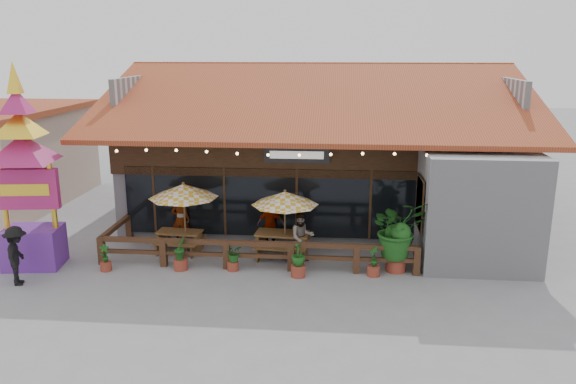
# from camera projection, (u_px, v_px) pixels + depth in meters

# --- Properties ---
(ground) EXTENTS (100.00, 100.00, 0.00)m
(ground) POSITION_uv_depth(u_px,v_px,m) (308.00, 265.00, 17.73)
(ground) COLOR gray
(ground) RESTS_ON ground
(restaurant_building) EXTENTS (15.50, 14.73, 6.09)m
(restaurant_building) POSITION_uv_depth(u_px,v_px,m) (323.00, 157.00, 23.54)
(restaurant_building) COLOR #BABABF
(restaurant_building) RESTS_ON ground
(patio_railing) EXTENTS (10.00, 2.60, 0.92)m
(patio_railing) POSITION_uv_depth(u_px,v_px,m) (236.00, 247.00, 17.52)
(patio_railing) COLOR #4A2E1A
(patio_railing) RESTS_ON ground
(umbrella_left) EXTENTS (2.80, 2.80, 2.43)m
(umbrella_left) POSITION_uv_depth(u_px,v_px,m) (184.00, 191.00, 18.29)
(umbrella_left) COLOR brown
(umbrella_left) RESTS_ON ground
(umbrella_right) EXTENTS (2.39, 2.39, 2.30)m
(umbrella_right) POSITION_uv_depth(u_px,v_px,m) (285.00, 199.00, 17.84)
(umbrella_right) COLOR brown
(umbrella_right) RESTS_ON ground
(picnic_table_left) EXTENTS (1.58, 1.40, 0.71)m
(picnic_table_left) POSITION_uv_depth(u_px,v_px,m) (180.00, 238.00, 18.82)
(picnic_table_left) COLOR brown
(picnic_table_left) RESTS_ON ground
(picnic_table_right) EXTENTS (1.83, 1.61, 0.83)m
(picnic_table_right) POSITION_uv_depth(u_px,v_px,m) (282.00, 240.00, 18.33)
(picnic_table_right) COLOR brown
(picnic_table_right) RESTS_ON ground
(thai_sign_tower) EXTENTS (2.82, 2.82, 6.77)m
(thai_sign_tower) POSITION_uv_depth(u_px,v_px,m) (23.00, 154.00, 16.78)
(thai_sign_tower) COLOR #642998
(thai_sign_tower) RESTS_ON ground
(tropical_plant) EXTENTS (2.05, 1.92, 2.28)m
(tropical_plant) POSITION_uv_depth(u_px,v_px,m) (398.00, 230.00, 16.95)
(tropical_plant) COLOR maroon
(tropical_plant) RESTS_ON ground
(diner_a) EXTENTS (0.63, 0.42, 1.72)m
(diner_a) POSITION_uv_depth(u_px,v_px,m) (181.00, 219.00, 19.55)
(diner_a) COLOR #3B2612
(diner_a) RESTS_ON ground
(diner_b) EXTENTS (0.94, 0.83, 1.63)m
(diner_b) POSITION_uv_depth(u_px,v_px,m) (302.00, 237.00, 17.86)
(diner_b) COLOR #3B2612
(diner_b) RESTS_ON ground
(diner_c) EXTENTS (0.93, 0.40, 1.58)m
(diner_c) POSITION_uv_depth(u_px,v_px,m) (271.00, 224.00, 19.24)
(diner_c) COLOR #3B2612
(diner_c) RESTS_ON ground
(pedestrian) EXTENTS (1.01, 1.29, 1.75)m
(pedestrian) POSITION_uv_depth(u_px,v_px,m) (17.00, 256.00, 16.10)
(pedestrian) COLOR black
(pedestrian) RESTS_ON ground
(planter_a) EXTENTS (0.36, 0.34, 0.84)m
(planter_a) POSITION_uv_depth(u_px,v_px,m) (105.00, 260.00, 17.21)
(planter_a) COLOR maroon
(planter_a) RESTS_ON ground
(planter_b) EXTENTS (0.44, 0.47, 1.07)m
(planter_b) POSITION_uv_depth(u_px,v_px,m) (180.00, 255.00, 17.25)
(planter_b) COLOR maroon
(planter_b) RESTS_ON ground
(planter_c) EXTENTS (0.61, 0.55, 0.86)m
(planter_c) POSITION_uv_depth(u_px,v_px,m) (233.00, 255.00, 17.20)
(planter_c) COLOR maroon
(planter_c) RESTS_ON ground
(planter_d) EXTENTS (0.57, 0.57, 1.08)m
(planter_d) POSITION_uv_depth(u_px,v_px,m) (298.00, 260.00, 16.72)
(planter_d) COLOR maroon
(planter_d) RESTS_ON ground
(planter_e) EXTENTS (0.39, 0.40, 0.94)m
(planter_e) POSITION_uv_depth(u_px,v_px,m) (374.00, 263.00, 16.80)
(planter_e) COLOR maroon
(planter_e) RESTS_ON ground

